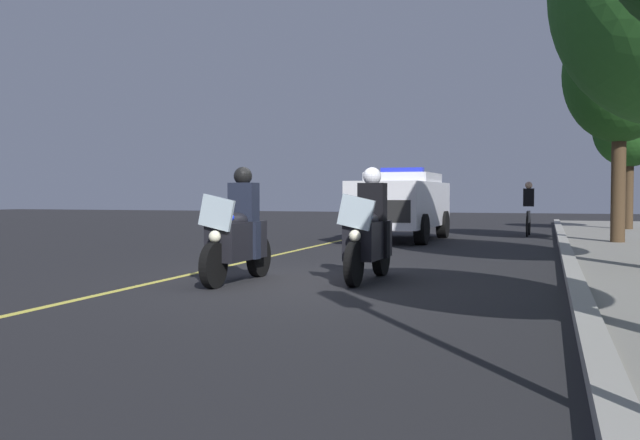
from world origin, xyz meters
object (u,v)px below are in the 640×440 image
object	(u,v)px
police_suv	(402,203)
cyclist_background	(529,209)
police_motorcycle_lead_right	(369,235)
tree_far_back	(620,74)
police_motorcycle_lead_left	(238,235)
tree_behind_suv	(630,130)

from	to	relation	value
police_suv	cyclist_background	xyz separation A→B (m)	(-3.29, 3.36, -0.22)
cyclist_background	police_motorcycle_lead_right	bearing A→B (deg)	-8.95
tree_far_back	police_motorcycle_lead_right	bearing A→B (deg)	-25.59
police_suv	cyclist_background	distance (m)	4.70
police_motorcycle_lead_left	tree_behind_suv	size ratio (longest dim) A/B	0.45
police_motorcycle_lead_left	police_motorcycle_lead_right	world-z (taller)	same
cyclist_background	tree_far_back	world-z (taller)	tree_far_back
police_motorcycle_lead_left	police_motorcycle_lead_right	xyz separation A→B (m)	(-0.76, 1.81, 0.00)
police_suv	cyclist_background	world-z (taller)	police_suv
police_suv	tree_behind_suv	bearing A→B (deg)	135.67
police_motorcycle_lead_left	tree_behind_suv	distance (m)	18.46
tree_far_back	tree_behind_suv	distance (m)	7.33
police_motorcycle_lead_left	tree_behind_suv	world-z (taller)	tree_behind_suv
police_motorcycle_lead_left	cyclist_background	xyz separation A→B (m)	(-13.42, 3.80, 0.14)
police_suv	tree_far_back	world-z (taller)	tree_far_back
tree_far_back	tree_behind_suv	bearing A→B (deg)	172.43
police_motorcycle_lead_right	cyclist_background	bearing A→B (deg)	171.05
police_motorcycle_lead_right	tree_behind_suv	world-z (taller)	tree_behind_suv
tree_behind_suv	police_suv	bearing A→B (deg)	-44.33
police_motorcycle_lead_right	police_suv	xyz separation A→B (m)	(-9.36, -1.36, 0.37)
police_suv	tree_behind_suv	size ratio (longest dim) A/B	1.05
police_motorcycle_lead_right	tree_behind_suv	distance (m)	17.14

